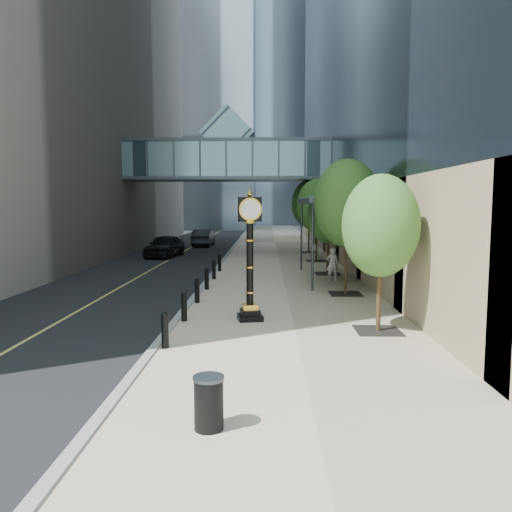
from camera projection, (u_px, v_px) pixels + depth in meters
The scene contains 15 objects.
ground at pixel (262, 362), 12.74m from camera, with size 320.00×320.00×0.00m, color gray.
road at pixel (200, 243), 52.67m from camera, with size 8.00×180.00×0.02m, color black.
sidewalk at pixel (275, 243), 52.50m from camera, with size 8.00×180.00×0.06m, color #C6B098.
curb at pixel (237, 242), 52.58m from camera, with size 0.25×180.00×0.07m, color gray.
distant_tower_b at pixel (311, 4), 102.41m from camera, with size 26.00×24.00×90.00m, color #A7BBD3.
distant_tower_c at pixel (243, 94), 128.88m from camera, with size 22.00×22.00×65.00m, color #A7BBD3.
skywalk at pixel (228, 158), 39.86m from camera, with size 17.00×4.20×5.80m.
entrance_canopy at pixel (331, 201), 26.16m from camera, with size 3.00×8.00×4.38m.
bollard_row at pixel (202, 285), 21.70m from camera, with size 0.20×16.20×0.90m.
street_trees at pixel (326, 208), 29.47m from camera, with size 2.90×28.64×5.95m.
street_clock at pixel (250, 265), 16.96m from camera, with size 0.96×0.96×4.38m.
trash_bin at pixel (209, 404), 8.76m from camera, with size 0.52×0.52×0.90m, color black.
pedestrian at pixel (332, 264), 25.98m from camera, with size 0.63×0.41×1.72m, color beige.
car_near at pixel (165, 246), 38.10m from camera, with size 2.01×5.00×1.70m, color black.
car_far at pixel (203, 238), 48.35m from camera, with size 1.70×4.87×1.60m, color black.
Camera 1 is at (0.10, -12.40, 4.00)m, focal length 35.00 mm.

